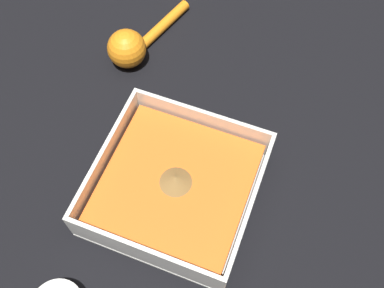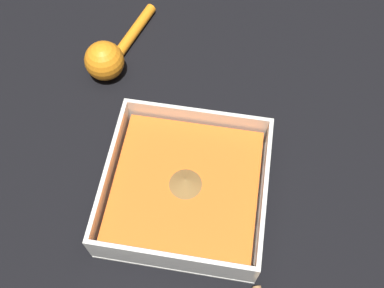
% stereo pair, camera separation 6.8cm
% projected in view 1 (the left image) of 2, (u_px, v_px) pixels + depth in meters
% --- Properties ---
extents(ground_plane, '(4.00, 4.00, 0.00)m').
position_uv_depth(ground_plane, '(162.00, 176.00, 0.69)').
color(ground_plane, black).
extents(square_dish, '(0.23, 0.23, 0.07)m').
position_uv_depth(square_dish, '(176.00, 187.00, 0.65)').
color(square_dish, silver).
rests_on(square_dish, ground_plane).
extents(lemon_squeezer, '(0.19, 0.09, 0.07)m').
position_uv_depth(lemon_squeezer, '(132.00, 45.00, 0.78)').
color(lemon_squeezer, orange).
rests_on(lemon_squeezer, ground_plane).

